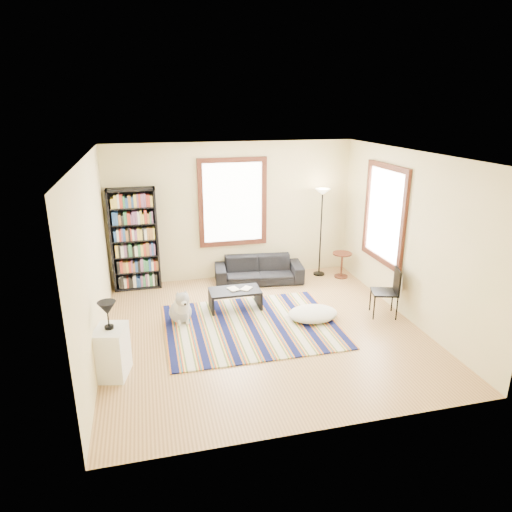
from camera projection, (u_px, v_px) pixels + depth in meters
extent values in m
cube|color=tan|center=(263.00, 332.00, 7.46)|extent=(5.00, 5.00, 0.10)
cube|color=white|center=(264.00, 151.00, 6.54)|extent=(5.00, 5.00, 0.10)
cube|color=beige|center=(232.00, 211.00, 9.35)|extent=(5.00, 0.10, 2.80)
cube|color=beige|center=(327.00, 320.00, 4.65)|extent=(5.00, 0.10, 2.80)
cube|color=beige|center=(89.00, 261.00, 6.42)|extent=(0.10, 5.00, 2.80)
cube|color=beige|center=(412.00, 237.00, 7.58)|extent=(0.10, 5.00, 2.80)
cube|color=white|center=(233.00, 202.00, 9.21)|extent=(1.20, 0.06, 1.60)
cube|color=white|center=(385.00, 214.00, 8.23)|extent=(0.06, 1.20, 1.60)
cube|color=#0C113E|center=(251.00, 326.00, 7.54)|extent=(2.81, 2.25, 0.02)
imported|color=black|center=(259.00, 270.00, 9.35)|extent=(1.85, 0.90, 0.52)
cube|color=black|center=(135.00, 240.00, 8.82)|extent=(0.90, 0.30, 2.00)
cube|color=black|center=(235.00, 299.00, 8.14)|extent=(0.93, 0.56, 0.36)
imported|color=beige|center=(229.00, 290.00, 8.06)|extent=(0.25, 0.21, 0.02)
imported|color=beige|center=(243.00, 288.00, 8.16)|extent=(0.26, 0.26, 0.02)
ellipsoid|color=beige|center=(313.00, 314.00, 7.75)|extent=(0.98, 0.82, 0.21)
cylinder|color=#4C2313|center=(342.00, 265.00, 9.60)|extent=(0.47, 0.47, 0.54)
cube|color=black|center=(384.00, 292.00, 7.81)|extent=(0.52, 0.51, 0.86)
cube|color=white|center=(112.00, 352.00, 6.09)|extent=(0.48, 0.57, 0.70)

